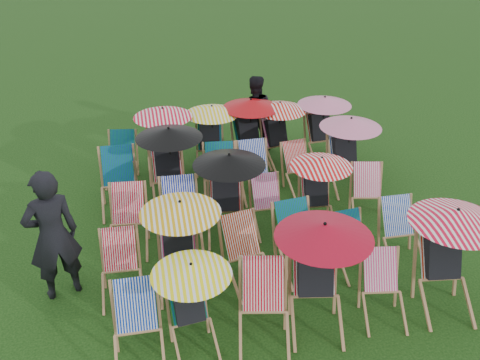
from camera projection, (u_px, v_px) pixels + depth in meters
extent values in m
plane|color=black|center=(253.00, 233.00, 8.77)|extent=(100.00, 100.00, 0.00)
cube|color=#0729A1|center=(135.00, 305.00, 6.36)|extent=(0.49, 0.36, 0.57)
cube|color=#0A6D32|center=(187.00, 300.00, 6.55)|extent=(0.46, 0.37, 0.51)
cube|color=black|center=(188.00, 302.00, 6.52)|extent=(0.40, 0.41, 0.53)
sphere|color=tan|center=(185.00, 280.00, 6.45)|extent=(0.19, 0.19, 0.19)
cylinder|color=black|center=(192.00, 288.00, 6.39)|extent=(0.03, 0.03, 0.62)
cone|color=#FBED0D|center=(191.00, 269.00, 6.25)|extent=(0.97, 0.97, 0.15)
cube|color=red|center=(263.00, 284.00, 6.63)|extent=(0.58, 0.47, 0.61)
cube|color=red|center=(314.00, 268.00, 6.86)|extent=(0.59, 0.48, 0.63)
cube|color=black|center=(315.00, 271.00, 6.82)|extent=(0.52, 0.53, 0.67)
sphere|color=tan|center=(315.00, 243.00, 6.74)|extent=(0.23, 0.23, 0.23)
cylinder|color=black|center=(322.00, 254.00, 6.64)|extent=(0.03, 0.03, 0.78)
cone|color=#A4091E|center=(324.00, 231.00, 6.46)|extent=(1.22, 1.22, 0.19)
cube|color=#EC2F7B|center=(381.00, 270.00, 7.03)|extent=(0.48, 0.39, 0.52)
cube|color=red|center=(440.00, 252.00, 7.17)|extent=(0.57, 0.45, 0.63)
cube|color=black|center=(441.00, 255.00, 7.12)|extent=(0.49, 0.50, 0.66)
sphere|color=tan|center=(443.00, 229.00, 7.05)|extent=(0.23, 0.23, 0.23)
cylinder|color=black|center=(452.00, 239.00, 6.95)|extent=(0.03, 0.03, 0.77)
cone|color=red|center=(457.00, 216.00, 6.78)|extent=(1.21, 1.21, 0.19)
cube|color=red|center=(120.00, 249.00, 7.40)|extent=(0.46, 0.35, 0.54)
cube|color=#F23084|center=(178.00, 240.00, 7.51)|extent=(0.51, 0.39, 0.58)
cube|color=black|center=(178.00, 242.00, 7.47)|extent=(0.43, 0.44, 0.60)
sphere|color=tan|center=(176.00, 219.00, 7.40)|extent=(0.21, 0.21, 0.21)
cylinder|color=black|center=(181.00, 227.00, 7.31)|extent=(0.03, 0.03, 0.71)
cone|color=#DA9E0B|center=(180.00, 207.00, 7.16)|extent=(1.11, 1.11, 0.17)
cube|color=red|center=(240.00, 235.00, 7.61)|extent=(0.55, 0.45, 0.58)
cube|color=#09662C|center=(294.00, 222.00, 7.86)|extent=(0.55, 0.43, 0.60)
cube|color=#0B7449|center=(349.00, 229.00, 7.89)|extent=(0.45, 0.35, 0.50)
cube|color=#0832AB|center=(397.00, 216.00, 8.12)|extent=(0.46, 0.34, 0.55)
cube|color=red|center=(128.00, 203.00, 8.36)|extent=(0.52, 0.41, 0.58)
cube|color=#0817A5|center=(179.00, 197.00, 8.45)|extent=(0.53, 0.40, 0.61)
cube|color=#BF0706|center=(225.00, 191.00, 8.66)|extent=(0.55, 0.44, 0.60)
cube|color=black|center=(226.00, 192.00, 8.62)|extent=(0.48, 0.49, 0.63)
sphere|color=tan|center=(225.00, 171.00, 8.55)|extent=(0.22, 0.22, 0.22)
cylinder|color=black|center=(229.00, 178.00, 8.45)|extent=(0.03, 0.03, 0.73)
cone|color=black|center=(229.00, 160.00, 8.29)|extent=(1.15, 1.15, 0.18)
cube|color=#F63192|center=(265.00, 191.00, 8.82)|extent=(0.45, 0.34, 0.52)
cube|color=red|center=(315.00, 189.00, 8.88)|extent=(0.47, 0.36, 0.53)
cube|color=black|center=(315.00, 190.00, 8.84)|extent=(0.40, 0.41, 0.55)
sphere|color=tan|center=(315.00, 172.00, 8.78)|extent=(0.19, 0.19, 0.19)
cylinder|color=black|center=(320.00, 178.00, 8.70)|extent=(0.03, 0.03, 0.64)
cone|color=red|center=(322.00, 162.00, 8.55)|extent=(1.01, 1.01, 0.16)
cube|color=#EA2E65|center=(367.00, 180.00, 9.10)|extent=(0.52, 0.42, 0.54)
cube|color=#09653C|center=(117.00, 166.00, 9.35)|extent=(0.53, 0.39, 0.63)
cube|color=red|center=(167.00, 163.00, 9.52)|extent=(0.51, 0.37, 0.60)
cube|color=black|center=(167.00, 164.00, 9.47)|extent=(0.42, 0.44, 0.63)
sphere|color=tan|center=(165.00, 145.00, 9.40)|extent=(0.22, 0.22, 0.22)
cylinder|color=black|center=(170.00, 151.00, 9.31)|extent=(0.03, 0.03, 0.74)
cone|color=black|center=(169.00, 133.00, 9.15)|extent=(1.16, 1.16, 0.18)
cube|color=#0A7137|center=(220.00, 161.00, 9.58)|extent=(0.55, 0.43, 0.60)
cube|color=#0723A0|center=(253.00, 157.00, 9.77)|extent=(0.49, 0.37, 0.58)
cube|color=red|center=(295.00, 156.00, 9.95)|extent=(0.48, 0.38, 0.52)
cube|color=#0834A7|center=(343.00, 151.00, 10.00)|extent=(0.50, 0.37, 0.58)
cube|color=black|center=(344.00, 152.00, 9.95)|extent=(0.41, 0.43, 0.61)
sphere|color=tan|center=(344.00, 134.00, 9.88)|extent=(0.21, 0.21, 0.21)
cylinder|color=black|center=(349.00, 139.00, 9.80)|extent=(0.03, 0.03, 0.72)
cone|color=pink|center=(351.00, 123.00, 9.64)|extent=(1.12, 1.12, 0.17)
cube|color=#096733|center=(122.00, 146.00, 10.27)|extent=(0.51, 0.41, 0.55)
cube|color=#07269B|center=(161.00, 139.00, 10.43)|extent=(0.50, 0.37, 0.58)
cube|color=black|center=(162.00, 141.00, 10.39)|extent=(0.42, 0.43, 0.61)
sphere|color=tan|center=(160.00, 123.00, 10.32)|extent=(0.21, 0.21, 0.21)
cylinder|color=black|center=(164.00, 128.00, 10.23)|extent=(0.03, 0.03, 0.71)
cone|color=red|center=(163.00, 113.00, 10.07)|extent=(1.12, 1.12, 0.17)
cube|color=#096036|center=(210.00, 135.00, 10.70)|extent=(0.51, 0.40, 0.55)
cube|color=black|center=(210.00, 136.00, 10.66)|extent=(0.44, 0.45, 0.58)
sphere|color=tan|center=(209.00, 120.00, 10.59)|extent=(0.20, 0.20, 0.20)
cylinder|color=black|center=(212.00, 125.00, 10.50)|extent=(0.03, 0.03, 0.68)
cone|color=yellow|center=(212.00, 110.00, 10.35)|extent=(1.07, 1.07, 0.16)
cube|color=#0A7248|center=(246.00, 130.00, 10.82)|extent=(0.54, 0.44, 0.58)
cube|color=black|center=(247.00, 131.00, 10.78)|extent=(0.47, 0.48, 0.61)
sphere|color=tan|center=(245.00, 115.00, 10.71)|extent=(0.21, 0.21, 0.21)
cylinder|color=black|center=(251.00, 119.00, 10.64)|extent=(0.03, 0.03, 0.71)
cone|color=#A7090E|center=(251.00, 104.00, 10.48)|extent=(1.12, 1.12, 0.17)
cube|color=#E12D80|center=(275.00, 131.00, 10.86)|extent=(0.52, 0.43, 0.55)
cube|color=black|center=(276.00, 132.00, 10.82)|extent=(0.46, 0.47, 0.58)
sphere|color=tan|center=(274.00, 117.00, 10.75)|extent=(0.20, 0.20, 0.20)
cylinder|color=black|center=(279.00, 121.00, 10.69)|extent=(0.03, 0.03, 0.67)
cone|color=red|center=(280.00, 106.00, 10.54)|extent=(1.06, 1.06, 0.16)
cube|color=red|center=(318.00, 126.00, 11.05)|extent=(0.50, 0.39, 0.56)
cube|color=black|center=(319.00, 127.00, 11.01)|extent=(0.43, 0.44, 0.59)
sphere|color=tan|center=(318.00, 111.00, 10.94)|extent=(0.21, 0.21, 0.21)
cylinder|color=black|center=(323.00, 116.00, 10.86)|extent=(0.03, 0.03, 0.69)
cone|color=pink|center=(325.00, 101.00, 10.71)|extent=(1.09, 1.09, 0.17)
imported|color=black|center=(52.00, 236.00, 7.05)|extent=(0.82, 0.67, 1.93)
imported|color=black|center=(254.00, 113.00, 11.18)|extent=(0.81, 0.64, 1.62)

